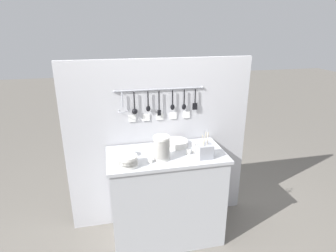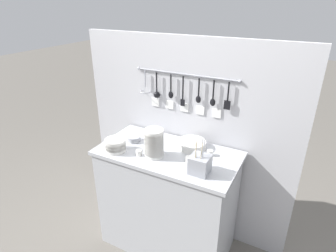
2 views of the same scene
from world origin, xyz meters
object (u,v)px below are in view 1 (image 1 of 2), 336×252
(bowl_stack_nested_right, at_px, (128,161))
(cutlery_caddy, at_px, (205,150))
(steel_mixing_bowl, at_px, (130,153))
(cup_back_right, at_px, (151,160))
(plate_stack, at_px, (176,143))
(cup_edge_far, at_px, (194,144))
(cup_centre, at_px, (188,152))
(cup_front_right, at_px, (194,150))
(bowl_stack_wide_centre, at_px, (162,148))

(bowl_stack_nested_right, distance_m, cutlery_caddy, 0.70)
(bowl_stack_nested_right, height_order, steel_mixing_bowl, bowl_stack_nested_right)
(cup_back_right, bearing_deg, plate_stack, 43.98)
(plate_stack, bearing_deg, cup_edge_far, -15.73)
(bowl_stack_nested_right, relative_size, cup_centre, 3.60)
(bowl_stack_nested_right, bearing_deg, cup_back_right, 8.11)
(bowl_stack_nested_right, xyz_separation_m, cup_centre, (0.57, 0.12, -0.03))
(cup_edge_far, bearing_deg, cup_centre, -124.03)
(cup_centre, height_order, cup_edge_far, same)
(cup_centre, distance_m, cup_front_right, 0.07)
(steel_mixing_bowl, xyz_separation_m, cup_edge_far, (0.65, 0.07, 0.00))
(bowl_stack_wide_centre, height_order, cup_front_right, bowl_stack_wide_centre)
(cup_back_right, bearing_deg, cup_edge_far, 27.52)
(plate_stack, xyz_separation_m, cup_edge_far, (0.17, -0.05, -0.01))
(bowl_stack_wide_centre, bearing_deg, cup_edge_far, 28.83)
(cup_centre, xyz_separation_m, cup_front_right, (0.07, 0.03, 0.00))
(bowl_stack_nested_right, distance_m, steel_mixing_bowl, 0.21)
(bowl_stack_wide_centre, bearing_deg, plate_stack, 51.60)
(cup_back_right, distance_m, cup_front_right, 0.46)
(steel_mixing_bowl, bearing_deg, plate_stack, 14.36)
(steel_mixing_bowl, distance_m, cutlery_caddy, 0.69)
(bowl_stack_nested_right, relative_size, cup_edge_far, 3.60)
(steel_mixing_bowl, bearing_deg, cup_back_right, -47.23)
(cup_front_right, bearing_deg, plate_stack, 125.28)
(cup_front_right, height_order, cup_edge_far, same)
(plate_stack, height_order, cup_edge_far, plate_stack)
(bowl_stack_nested_right, xyz_separation_m, cutlery_caddy, (0.70, 0.03, 0.01))
(cup_centre, relative_size, cup_back_right, 1.00)
(cutlery_caddy, height_order, cup_back_right, cutlery_caddy)
(bowl_stack_nested_right, bearing_deg, cup_edge_far, 22.32)
(bowl_stack_wide_centre, xyz_separation_m, cup_centre, (0.27, 0.05, -0.09))
(bowl_stack_nested_right, xyz_separation_m, cup_back_right, (0.20, 0.03, -0.03))
(cup_back_right, height_order, cup_front_right, same)
(cup_centre, height_order, cup_back_right, same)
(cutlery_caddy, bearing_deg, cup_centre, 144.22)
(cup_front_right, bearing_deg, bowl_stack_wide_centre, -167.83)
(cutlery_caddy, distance_m, cup_front_right, 0.14)
(cup_back_right, bearing_deg, steel_mixing_bowl, 132.77)
(bowl_stack_nested_right, xyz_separation_m, cup_front_right, (0.64, 0.15, -0.03))
(plate_stack, distance_m, steel_mixing_bowl, 0.49)
(plate_stack, distance_m, cup_front_right, 0.22)
(bowl_stack_nested_right, bearing_deg, cutlery_caddy, 2.41)
(bowl_stack_wide_centre, xyz_separation_m, cutlery_caddy, (0.39, -0.05, -0.05))
(cutlery_caddy, xyz_separation_m, cup_edge_far, (-0.02, 0.25, -0.04))
(bowl_stack_wide_centre, height_order, cup_edge_far, bowl_stack_wide_centre)
(cup_centre, bearing_deg, plate_stack, 106.98)
(bowl_stack_wide_centre, height_order, cup_centre, bowl_stack_wide_centre)
(plate_stack, distance_m, cup_centre, 0.22)
(cutlery_caddy, bearing_deg, cup_front_right, 117.16)
(bowl_stack_nested_right, bearing_deg, plate_stack, 32.79)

